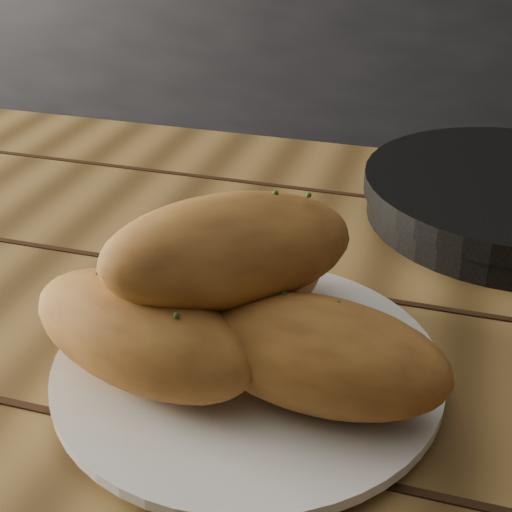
# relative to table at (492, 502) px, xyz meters

# --- Properties ---
(counter) EXTENTS (2.80, 0.60, 0.90)m
(counter) POSITION_rel_table_xyz_m (-0.65, 1.79, -0.20)
(counter) COLOR black
(counter) RESTS_ON ground
(table) EXTENTS (1.48, 0.90, 0.75)m
(table) POSITION_rel_table_xyz_m (0.00, 0.00, 0.00)
(table) COLOR olive
(table) RESTS_ON ground
(plate) EXTENTS (0.27, 0.27, 0.02)m
(plate) POSITION_rel_table_xyz_m (-0.18, -0.03, 0.11)
(plate) COLOR white
(plate) RESTS_ON table
(bread_rolls) EXTENTS (0.29, 0.24, 0.12)m
(bread_rolls) POSITION_rel_table_xyz_m (-0.19, -0.03, 0.16)
(bread_rolls) COLOR #C68737
(bread_rolls) RESTS_ON plate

